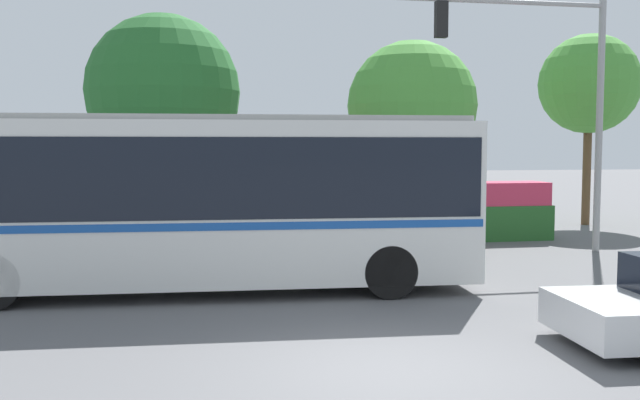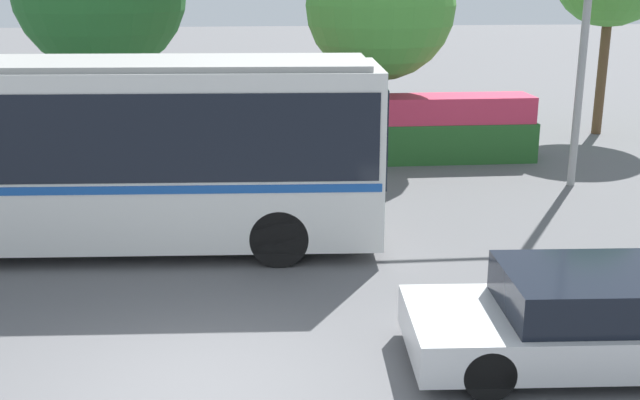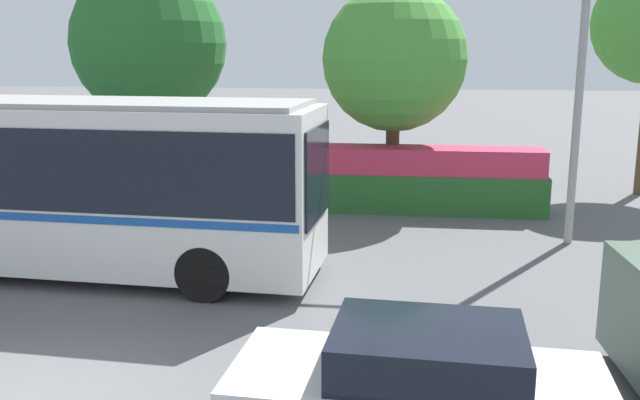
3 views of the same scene
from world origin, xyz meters
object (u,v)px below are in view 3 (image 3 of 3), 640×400
object	(u,v)px
city_bus	(36,175)
street_tree_centre	(394,59)
street_tree_left	(149,43)
sedan_foreground	(420,381)
traffic_light_pole	(515,36)

from	to	relation	value
city_bus	street_tree_centre	distance (m)	9.76
city_bus	street_tree_left	size ratio (longest dim) A/B	1.65
street_tree_left	street_tree_centre	size ratio (longest dim) A/B	1.13
street_tree_left	city_bus	bearing A→B (deg)	-85.23
sedan_foreground	street_tree_left	world-z (taller)	street_tree_left
street_tree_left	sedan_foreground	bearing A→B (deg)	-58.75
traffic_light_pole	street_tree_centre	xyz separation A→B (m)	(-2.65, 3.42, -0.56)
sedan_foreground	street_tree_centre	distance (m)	12.33
city_bus	street_tree_left	bearing A→B (deg)	97.90
street_tree_centre	city_bus	bearing A→B (deg)	-134.85
sedan_foreground	traffic_light_pole	bearing A→B (deg)	-100.24
city_bus	street_tree_centre	bearing A→B (deg)	48.28
city_bus	street_tree_centre	xyz separation A→B (m)	(6.72, 6.75, 2.11)
city_bus	traffic_light_pole	xyz separation A→B (m)	(9.37, 3.33, 2.67)
city_bus	traffic_light_pole	size ratio (longest dim) A/B	1.62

